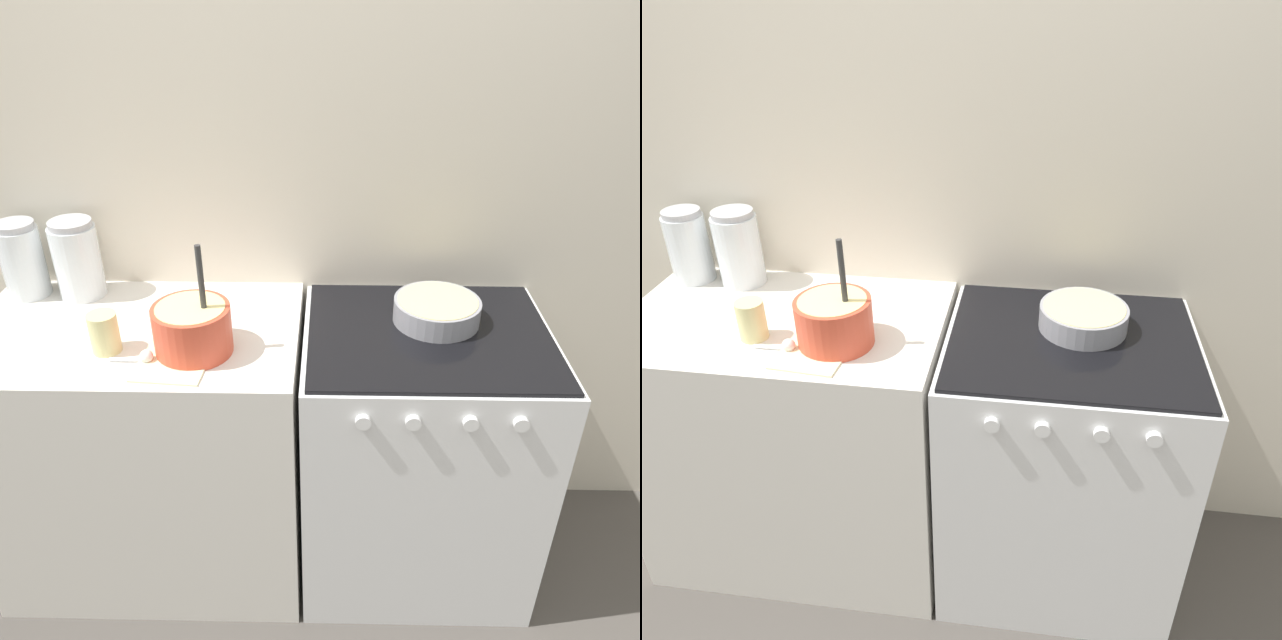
{
  "view_description": "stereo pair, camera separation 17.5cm",
  "coord_description": "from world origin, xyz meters",
  "views": [
    {
      "loc": [
        0.09,
        -1.23,
        1.87
      ],
      "look_at": [
        0.06,
        0.28,
        0.98
      ],
      "focal_mm": 35.0,
      "sensor_mm": 36.0,
      "label": 1
    },
    {
      "loc": [
        0.27,
        -1.22,
        1.87
      ],
      "look_at": [
        0.06,
        0.28,
        0.98
      ],
      "focal_mm": 35.0,
      "sensor_mm": 36.0,
      "label": 2
    }
  ],
  "objects": [
    {
      "name": "ground_plane",
      "position": [
        0.0,
        0.0,
        0.0
      ],
      "size": [
        12.0,
        12.0,
        0.0
      ],
      "primitive_type": "plane",
      "color": "#4C4742"
    },
    {
      "name": "wall_back",
      "position": [
        0.0,
        0.63,
        1.2
      ],
      "size": [
        4.94,
        0.05,
        2.4
      ],
      "color": "beige",
      "rests_on": "ground_plane"
    },
    {
      "name": "countertop_cabinet",
      "position": [
        -0.48,
        0.3,
        0.46
      ],
      "size": [
        0.97,
        0.6,
        0.93
      ],
      "color": "silver",
      "rests_on": "ground_plane"
    },
    {
      "name": "stove",
      "position": [
        0.38,
        0.3,
        0.46
      ],
      "size": [
        0.72,
        0.62,
        0.93
      ],
      "color": "silver",
      "rests_on": "ground_plane"
    },
    {
      "name": "mixing_bowl",
      "position": [
        -0.28,
        0.19,
        1.0
      ],
      "size": [
        0.21,
        0.21,
        0.31
      ],
      "color": "#D84C33",
      "rests_on": "countertop_cabinet"
    },
    {
      "name": "baking_pan",
      "position": [
        0.4,
        0.36,
        0.96
      ],
      "size": [
        0.25,
        0.25,
        0.07
      ],
      "color": "gray",
      "rests_on": "stove"
    },
    {
      "name": "storage_jar_left",
      "position": [
        -0.87,
        0.51,
        1.03
      ],
      "size": [
        0.13,
        0.13,
        0.24
      ],
      "color": "silver",
      "rests_on": "countertop_cabinet"
    },
    {
      "name": "storage_jar_middle",
      "position": [
        -0.7,
        0.51,
        1.03
      ],
      "size": [
        0.14,
        0.14,
        0.25
      ],
      "color": "silver",
      "rests_on": "countertop_cabinet"
    },
    {
      "name": "tin_can",
      "position": [
        -0.52,
        0.19,
        0.98
      ],
      "size": [
        0.08,
        0.08,
        0.11
      ],
      "color": "beige",
      "rests_on": "countertop_cabinet"
    },
    {
      "name": "recipe_page",
      "position": [
        -0.32,
        0.17,
        0.93
      ],
      "size": [
        0.21,
        0.3,
        0.01
      ],
      "color": "beige",
      "rests_on": "countertop_cabinet"
    },
    {
      "name": "measuring_spoon",
      "position": [
        -0.41,
        0.13,
        0.94
      ],
      "size": [
        0.12,
        0.04,
        0.04
      ],
      "color": "white",
      "rests_on": "countertop_cabinet"
    }
  ]
}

